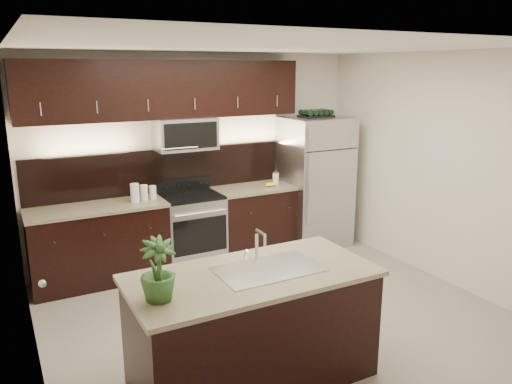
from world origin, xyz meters
TOP-DOWN VIEW (x-y plane):
  - ground at (0.00, 0.00)m, footprint 4.50×4.50m
  - room_walls at (-0.11, -0.04)m, footprint 4.52×4.02m
  - counter_run at (-0.46, 1.69)m, footprint 3.51×0.65m
  - upper_fixtures at (-0.43, 1.84)m, footprint 3.49×0.40m
  - island at (-0.71, -0.90)m, footprint 1.96×0.96m
  - sink_faucet at (-0.56, -0.89)m, footprint 0.84×0.50m
  - refrigerator at (1.61, 1.63)m, footprint 0.89×0.80m
  - wine_rack at (1.61, 1.63)m, footprint 0.45×0.28m
  - plant at (-1.50, -1.01)m, footprint 0.26×0.26m
  - canisters at (-0.88, 1.67)m, footprint 0.33×0.16m
  - french_press at (0.98, 1.64)m, footprint 0.09×0.09m
  - bananas at (0.83, 1.61)m, footprint 0.16×0.13m

SIDE VIEW (x-z plane):
  - ground at x=0.00m, z-range 0.00..0.00m
  - counter_run at x=-0.46m, z-range 0.00..0.94m
  - island at x=-0.71m, z-range 0.00..0.94m
  - refrigerator at x=1.61m, z-range 0.00..1.84m
  - sink_faucet at x=-0.56m, z-range 0.81..1.10m
  - bananas at x=0.83m, z-range 0.94..0.99m
  - french_press at x=0.98m, z-range 0.91..1.16m
  - canisters at x=-0.88m, z-range 0.93..1.16m
  - plant at x=-1.50m, z-range 0.94..1.39m
  - room_walls at x=-0.11m, z-range 0.34..3.05m
  - wine_rack at x=1.61m, z-range 1.84..1.94m
  - upper_fixtures at x=-0.43m, z-range 1.31..2.97m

